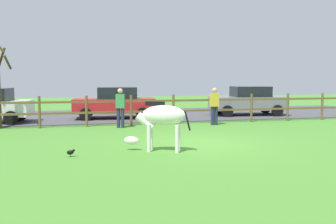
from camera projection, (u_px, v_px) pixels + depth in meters
ground_plane at (201, 143)px, 11.94m from camera, size 60.00×60.00×0.00m
parking_asphalt at (148, 115)px, 20.94m from camera, size 28.00×7.40×0.05m
paddock_fence at (153, 108)px, 16.58m from camera, size 20.97×0.11×1.33m
zebra at (161, 119)px, 10.57m from camera, size 1.82×1.03×1.41m
crow_on_grass at (71, 152)px, 9.89m from camera, size 0.21×0.10×0.20m
parked_car_grey at (248, 100)px, 20.47m from camera, size 4.18×2.27×1.56m
parked_car_red at (115, 102)px, 18.81m from camera, size 4.14×2.18×1.56m
visitor_left_of_tree at (120, 106)px, 15.60m from camera, size 0.41×0.31×1.64m
visitor_right_of_tree at (214, 104)px, 16.51m from camera, size 0.38×0.25×1.64m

